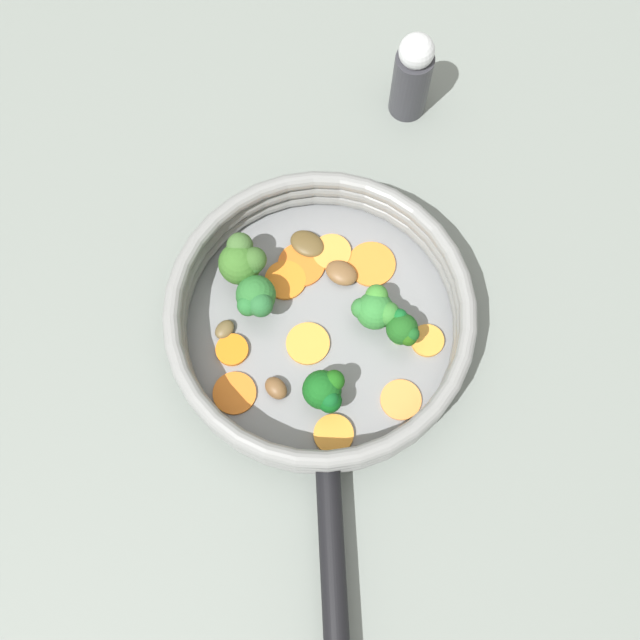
{
  "coord_description": "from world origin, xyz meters",
  "views": [
    {
      "loc": [
        -0.1,
        -0.2,
        0.68
      ],
      "look_at": [
        0.0,
        0.0,
        0.03
      ],
      "focal_mm": 42.0,
      "sensor_mm": 36.0,
      "label": 1
    }
  ],
  "objects_px": {
    "carrot_slice_6": "(427,341)",
    "broccoli_floret_4": "(376,309)",
    "carrot_slice_2": "(332,252)",
    "broccoli_floret_2": "(403,330)",
    "carrot_slice_0": "(301,265)",
    "carrot_slice_9": "(285,280)",
    "mushroom_piece_0": "(307,244)",
    "skillet": "(320,327)",
    "broccoli_floret_1": "(325,391)",
    "mushroom_piece_1": "(225,329)",
    "carrot_slice_7": "(308,344)",
    "carrot_slice_5": "(401,400)",
    "broccoli_floret_3": "(256,298)",
    "mushroom_piece_2": "(276,388)",
    "salt_shaker": "(412,76)",
    "mushroom_piece_3": "(341,273)",
    "carrot_slice_8": "(232,350)",
    "carrot_slice_1": "(372,264)",
    "carrot_slice_4": "(235,393)",
    "carrot_slice_3": "(334,434)",
    "broccoli_floret_0": "(243,261)"
  },
  "relations": [
    {
      "from": "carrot_slice_6",
      "to": "broccoli_floret_4",
      "type": "bearing_deg",
      "value": 129.59
    },
    {
      "from": "carrot_slice_2",
      "to": "broccoli_floret_2",
      "type": "xyz_separation_m",
      "value": [
        0.02,
        -0.11,
        0.02
      ]
    },
    {
      "from": "carrot_slice_0",
      "to": "carrot_slice_2",
      "type": "distance_m",
      "value": 0.03
    },
    {
      "from": "carrot_slice_0",
      "to": "carrot_slice_2",
      "type": "relative_size",
      "value": 1.21
    },
    {
      "from": "carrot_slice_6",
      "to": "carrot_slice_9",
      "type": "bearing_deg",
      "value": 130.05
    },
    {
      "from": "broccoli_floret_2",
      "to": "mushroom_piece_0",
      "type": "relative_size",
      "value": 1.22
    },
    {
      "from": "broccoli_floret_4",
      "to": "carrot_slice_2",
      "type": "bearing_deg",
      "value": 95.07
    },
    {
      "from": "skillet",
      "to": "carrot_slice_9",
      "type": "relative_size",
      "value": 6.67
    },
    {
      "from": "carrot_slice_6",
      "to": "broccoli_floret_1",
      "type": "xyz_separation_m",
      "value": [
        -0.11,
        -0.01,
        0.03
      ]
    },
    {
      "from": "carrot_slice_9",
      "to": "mushroom_piece_1",
      "type": "relative_size",
      "value": 1.92
    },
    {
      "from": "carrot_slice_7",
      "to": "broccoli_floret_4",
      "type": "distance_m",
      "value": 0.07
    },
    {
      "from": "carrot_slice_5",
      "to": "broccoli_floret_3",
      "type": "relative_size",
      "value": 0.83
    },
    {
      "from": "broccoli_floret_1",
      "to": "mushroom_piece_2",
      "type": "height_order",
      "value": "broccoli_floret_1"
    },
    {
      "from": "carrot_slice_5",
      "to": "broccoli_floret_4",
      "type": "distance_m",
      "value": 0.09
    },
    {
      "from": "broccoli_floret_1",
      "to": "mushroom_piece_0",
      "type": "height_order",
      "value": "broccoli_floret_1"
    },
    {
      "from": "salt_shaker",
      "to": "mushroom_piece_3",
      "type": "bearing_deg",
      "value": -135.17
    },
    {
      "from": "carrot_slice_5",
      "to": "carrot_slice_8",
      "type": "bearing_deg",
      "value": 137.78
    },
    {
      "from": "carrot_slice_1",
      "to": "carrot_slice_6",
      "type": "distance_m",
      "value": 0.09
    },
    {
      "from": "carrot_slice_0",
      "to": "mushroom_piece_2",
      "type": "bearing_deg",
      "value": -125.41
    },
    {
      "from": "skillet",
      "to": "broccoli_floret_1",
      "type": "distance_m",
      "value": 0.08
    },
    {
      "from": "broccoli_floret_2",
      "to": "mushroom_piece_3",
      "type": "distance_m",
      "value": 0.09
    },
    {
      "from": "carrot_slice_2",
      "to": "broccoli_floret_1",
      "type": "distance_m",
      "value": 0.15
    },
    {
      "from": "skillet",
      "to": "carrot_slice_8",
      "type": "bearing_deg",
      "value": 171.71
    },
    {
      "from": "skillet",
      "to": "carrot_slice_4",
      "type": "relative_size",
      "value": 6.64
    },
    {
      "from": "mushroom_piece_1",
      "to": "salt_shaker",
      "type": "bearing_deg",
      "value": 29.24
    },
    {
      "from": "carrot_slice_7",
      "to": "carrot_slice_9",
      "type": "xyz_separation_m",
      "value": [
        0.01,
        0.07,
        0.0
      ]
    },
    {
      "from": "carrot_slice_1",
      "to": "carrot_slice_3",
      "type": "relative_size",
      "value": 1.29
    },
    {
      "from": "mushroom_piece_0",
      "to": "salt_shaker",
      "type": "distance_m",
      "value": 0.2
    },
    {
      "from": "skillet",
      "to": "broccoli_floret_4",
      "type": "xyz_separation_m",
      "value": [
        0.05,
        -0.02,
        0.03
      ]
    },
    {
      "from": "carrot_slice_9",
      "to": "broccoli_floret_0",
      "type": "distance_m",
      "value": 0.05
    },
    {
      "from": "carrot_slice_0",
      "to": "mushroom_piece_0",
      "type": "height_order",
      "value": "mushroom_piece_0"
    },
    {
      "from": "carrot_slice_9",
      "to": "salt_shaker",
      "type": "distance_m",
      "value": 0.24
    },
    {
      "from": "carrot_slice_7",
      "to": "broccoli_floret_1",
      "type": "xyz_separation_m",
      "value": [
        -0.01,
        -0.05,
        0.03
      ]
    },
    {
      "from": "salt_shaker",
      "to": "broccoli_floret_4",
      "type": "bearing_deg",
      "value": -125.08
    },
    {
      "from": "carrot_slice_5",
      "to": "mushroom_piece_3",
      "type": "bearing_deg",
      "value": 87.99
    },
    {
      "from": "carrot_slice_7",
      "to": "mushroom_piece_0",
      "type": "distance_m",
      "value": 0.1
    },
    {
      "from": "broccoli_floret_0",
      "to": "carrot_slice_5",
      "type": "bearing_deg",
      "value": -65.89
    },
    {
      "from": "broccoli_floret_2",
      "to": "broccoli_floret_4",
      "type": "relative_size",
      "value": 1.01
    },
    {
      "from": "broccoli_floret_1",
      "to": "broccoli_floret_2",
      "type": "distance_m",
      "value": 0.09
    },
    {
      "from": "carrot_slice_4",
      "to": "salt_shaker",
      "type": "relative_size",
      "value": 0.37
    },
    {
      "from": "carrot_slice_4",
      "to": "mushroom_piece_0",
      "type": "bearing_deg",
      "value": 40.76
    },
    {
      "from": "broccoli_floret_2",
      "to": "broccoli_floret_4",
      "type": "bearing_deg",
      "value": 114.42
    },
    {
      "from": "carrot_slice_5",
      "to": "carrot_slice_9",
      "type": "bearing_deg",
      "value": 107.0
    },
    {
      "from": "carrot_slice_6",
      "to": "broccoli_floret_0",
      "type": "height_order",
      "value": "broccoli_floret_0"
    },
    {
      "from": "carrot_slice_7",
      "to": "broccoli_floret_1",
      "type": "height_order",
      "value": "broccoli_floret_1"
    },
    {
      "from": "broccoli_floret_1",
      "to": "broccoli_floret_3",
      "type": "bearing_deg",
      "value": 100.31
    },
    {
      "from": "mushroom_piece_0",
      "to": "broccoli_floret_3",
      "type": "bearing_deg",
      "value": -150.76
    },
    {
      "from": "carrot_slice_6",
      "to": "broccoli_floret_3",
      "type": "relative_size",
      "value": 0.69
    },
    {
      "from": "carrot_slice_4",
      "to": "broccoli_floret_1",
      "type": "relative_size",
      "value": 0.88
    },
    {
      "from": "broccoli_floret_0",
      "to": "carrot_slice_0",
      "type": "bearing_deg",
      "value": -15.65
    }
  ]
}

